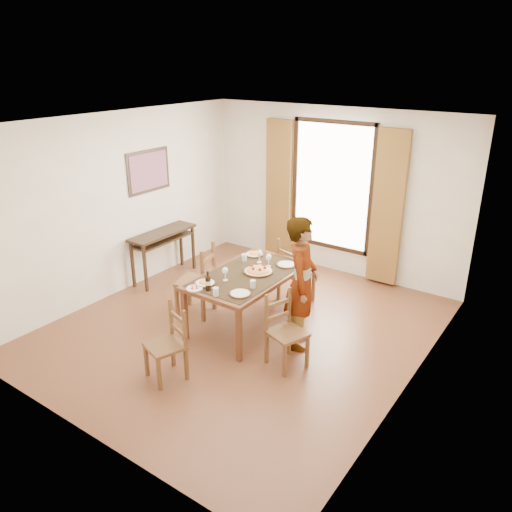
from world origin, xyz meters
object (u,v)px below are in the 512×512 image
Objects in this scene: dining_table at (248,278)px; console_table at (163,238)px; man at (302,283)px; pasta_platter at (258,269)px.

console_table is at bearing 166.80° from dining_table.
man is (2.85, -0.50, 0.16)m from console_table.
man is at bearing -9.92° from console_table.
man reaches higher than console_table.
pasta_platter is (-0.73, 0.13, -0.04)m from man.
console_table is at bearing 170.25° from pasta_platter.
pasta_platter is at bearing -9.75° from console_table.
man is at bearing -1.57° from dining_table.
man is (0.82, -0.02, 0.15)m from dining_table.
console_table is 2.90m from man.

